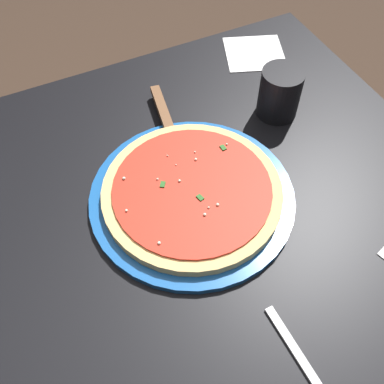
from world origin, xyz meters
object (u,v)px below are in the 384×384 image
napkin_loose_left (255,53)px  fork (312,376)px  pizza (192,191)px  pizza_server (168,125)px  serving_plate (192,197)px  cup_tall_drink (280,93)px

napkin_loose_left → fork: size_ratio=0.68×
pizza → napkin_loose_left: size_ratio=2.36×
pizza → napkin_loose_left: bearing=44.9°
pizza → fork: pizza is taller
fork → pizza: bearing=93.0°
pizza → pizza_server: size_ratio=1.34×
serving_plate → pizza: pizza is taller
napkin_loose_left → cup_tall_drink: bearing=-107.6°
cup_tall_drink → pizza_server: bearing=168.3°
pizza → fork: 0.33m
serving_plate → napkin_loose_left: 0.42m
cup_tall_drink → napkin_loose_left: 0.19m
pizza_server → fork: pizza_server is taller
pizza_server → cup_tall_drink: cup_tall_drink is taller
serving_plate → pizza: bearing=153.6°
cup_tall_drink → napkin_loose_left: cup_tall_drink is taller
napkin_loose_left → pizza: bearing=-135.1°
pizza_server → napkin_loose_left: bearing=26.5°
serving_plate → napkin_loose_left: size_ratio=2.71×
serving_plate → cup_tall_drink: 0.27m
pizza_server → serving_plate: bearing=-99.6°
pizza → napkin_loose_left: 0.42m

